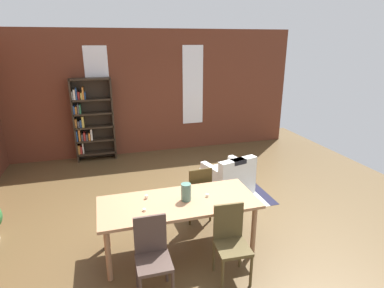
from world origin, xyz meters
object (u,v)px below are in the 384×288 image
at_px(vase_on_table, 186,192).
at_px(dining_chair_near_left, 152,254).
at_px(dining_chair_near_right, 231,240).
at_px(bookshelf_tall, 91,120).
at_px(armchair_white, 228,177).
at_px(dining_chair_far_right, 198,192).
at_px(dining_table, 179,206).

xyz_separation_m(vase_on_table, dining_chair_near_left, (-0.59, -0.68, -0.38)).
bearing_deg(vase_on_table, dining_chair_near_left, -131.05).
relative_size(dining_chair_near_right, dining_chair_near_left, 1.00).
xyz_separation_m(vase_on_table, dining_chair_near_right, (0.38, -0.68, -0.38)).
xyz_separation_m(vase_on_table, bookshelf_tall, (-1.28, 4.11, 0.13)).
bearing_deg(armchair_white, dining_chair_near_right, -112.11).
distance_m(dining_chair_near_right, dining_chair_far_right, 1.36).
relative_size(vase_on_table, dining_chair_near_right, 0.26).
xyz_separation_m(dining_chair_near_left, dining_chair_far_right, (0.97, 1.36, 0.00)).
xyz_separation_m(dining_chair_near_left, bookshelf_tall, (-0.69, 4.79, 0.50)).
xyz_separation_m(vase_on_table, armchair_white, (1.28, 1.54, -0.61)).
xyz_separation_m(dining_chair_far_right, bookshelf_tall, (-1.66, 3.44, 0.50)).
relative_size(dining_chair_far_right, bookshelf_tall, 0.47).
bearing_deg(dining_chair_near_right, bookshelf_tall, 109.11).
bearing_deg(dining_table, dining_chair_far_right, 54.15).
bearing_deg(dining_chair_far_right, vase_on_table, -119.51).
relative_size(dining_table, dining_chair_near_right, 2.27).
xyz_separation_m(dining_chair_near_right, dining_chair_far_right, (0.00, 1.36, 0.00)).
bearing_deg(armchair_white, bookshelf_tall, 134.80).
relative_size(dining_table, armchair_white, 2.22).
distance_m(dining_table, armchair_white, 2.11).
xyz_separation_m(dining_chair_near_right, armchair_white, (0.90, 2.21, -0.23)).
bearing_deg(vase_on_table, bookshelf_tall, 107.24).
bearing_deg(bookshelf_tall, dining_chair_far_right, -64.21).
height_order(vase_on_table, armchair_white, vase_on_table).
distance_m(dining_chair_far_right, bookshelf_tall, 3.85).
relative_size(dining_chair_near_right, dining_chair_far_right, 1.00).
height_order(dining_table, armchair_white, dining_table).
relative_size(vase_on_table, dining_chair_near_left, 0.26).
distance_m(dining_chair_near_left, armchair_white, 2.91).
distance_m(dining_table, dining_chair_near_right, 0.85).
bearing_deg(dining_chair_near_left, dining_chair_far_right, 54.30).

